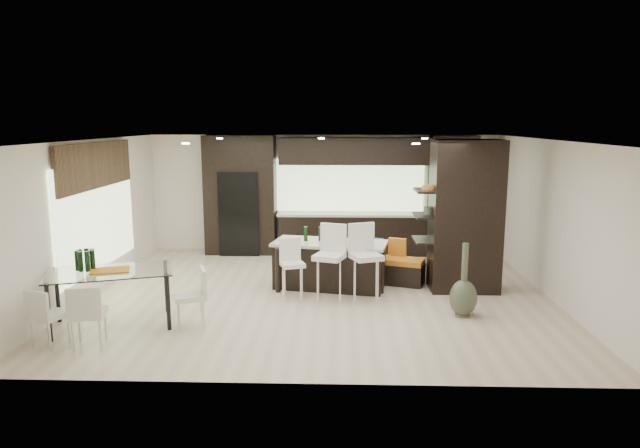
{
  "coord_description": "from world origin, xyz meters",
  "views": [
    {
      "loc": [
        0.34,
        -9.7,
        3.03
      ],
      "look_at": [
        0.0,
        0.6,
        1.15
      ],
      "focal_mm": 32.0,
      "sensor_mm": 36.0,
      "label": 1
    }
  ],
  "objects_px": {
    "chair_near": "(89,318)",
    "stool_right": "(366,270)",
    "chair_far": "(49,319)",
    "kitchen_island": "(330,265)",
    "floor_vase": "(464,280)",
    "dining_table": "(112,298)",
    "stool_left": "(293,275)",
    "stool_mid": "(329,270)",
    "chair_end": "(190,300)",
    "bench": "(390,270)"
  },
  "relations": [
    {
      "from": "floor_vase",
      "to": "chair_end",
      "type": "xyz_separation_m",
      "value": [
        -4.14,
        -0.61,
        -0.18
      ]
    },
    {
      "from": "chair_near",
      "to": "chair_far",
      "type": "distance_m",
      "value": 0.55
    },
    {
      "from": "kitchen_island",
      "to": "chair_near",
      "type": "height_order",
      "value": "kitchen_island"
    },
    {
      "from": "kitchen_island",
      "to": "stool_left",
      "type": "bearing_deg",
      "value": -119.81
    },
    {
      "from": "bench",
      "to": "floor_vase",
      "type": "bearing_deg",
      "value": -42.76
    },
    {
      "from": "stool_mid",
      "to": "stool_right",
      "type": "height_order",
      "value": "stool_right"
    },
    {
      "from": "bench",
      "to": "chair_far",
      "type": "xyz_separation_m",
      "value": [
        -4.89,
        -3.22,
        0.13
      ]
    },
    {
      "from": "floor_vase",
      "to": "dining_table",
      "type": "height_order",
      "value": "floor_vase"
    },
    {
      "from": "stool_mid",
      "to": "stool_right",
      "type": "relative_size",
      "value": 0.99
    },
    {
      "from": "stool_right",
      "to": "chair_far",
      "type": "distance_m",
      "value": 4.87
    },
    {
      "from": "kitchen_island",
      "to": "chair_end",
      "type": "height_order",
      "value": "kitchen_island"
    },
    {
      "from": "chair_near",
      "to": "stool_right",
      "type": "bearing_deg",
      "value": 17.72
    },
    {
      "from": "dining_table",
      "to": "chair_end",
      "type": "relative_size",
      "value": 2.16
    },
    {
      "from": "dining_table",
      "to": "chair_end",
      "type": "bearing_deg",
      "value": -18.55
    },
    {
      "from": "bench",
      "to": "dining_table",
      "type": "distance_m",
      "value": 4.98
    },
    {
      "from": "chair_far",
      "to": "stool_right",
      "type": "bearing_deg",
      "value": 46.08
    },
    {
      "from": "kitchen_island",
      "to": "chair_end",
      "type": "distance_m",
      "value": 2.92
    },
    {
      "from": "stool_left",
      "to": "stool_mid",
      "type": "bearing_deg",
      "value": -23.24
    },
    {
      "from": "floor_vase",
      "to": "chair_near",
      "type": "height_order",
      "value": "floor_vase"
    },
    {
      "from": "dining_table",
      "to": "floor_vase",
      "type": "bearing_deg",
      "value": -11.96
    },
    {
      "from": "stool_right",
      "to": "floor_vase",
      "type": "distance_m",
      "value": 1.66
    },
    {
      "from": "kitchen_island",
      "to": "dining_table",
      "type": "xyz_separation_m",
      "value": [
        -3.21,
        -2.1,
        -0.0
      ]
    },
    {
      "from": "bench",
      "to": "chair_near",
      "type": "distance_m",
      "value": 5.42
    },
    {
      "from": "stool_mid",
      "to": "floor_vase",
      "type": "relative_size",
      "value": 0.9
    },
    {
      "from": "chair_end",
      "to": "bench",
      "type": "bearing_deg",
      "value": -71.05
    },
    {
      "from": "stool_left",
      "to": "chair_far",
      "type": "bearing_deg",
      "value": -164.47
    },
    {
      "from": "dining_table",
      "to": "stool_left",
      "type": "bearing_deg",
      "value": 9.57
    },
    {
      "from": "dining_table",
      "to": "kitchen_island",
      "type": "bearing_deg",
      "value": 14.71
    },
    {
      "from": "dining_table",
      "to": "chair_near",
      "type": "xyz_separation_m",
      "value": [
        0.0,
        -0.79,
        -0.02
      ]
    },
    {
      "from": "dining_table",
      "to": "chair_end",
      "type": "distance_m",
      "value": 1.18
    },
    {
      "from": "chair_near",
      "to": "stool_left",
      "type": "bearing_deg",
      "value": 28.77
    },
    {
      "from": "stool_left",
      "to": "stool_right",
      "type": "relative_size",
      "value": 0.79
    },
    {
      "from": "stool_right",
      "to": "bench",
      "type": "height_order",
      "value": "stool_right"
    },
    {
      "from": "chair_near",
      "to": "chair_end",
      "type": "height_order",
      "value": "chair_end"
    },
    {
      "from": "stool_left",
      "to": "floor_vase",
      "type": "height_order",
      "value": "floor_vase"
    },
    {
      "from": "kitchen_island",
      "to": "chair_end",
      "type": "relative_size",
      "value": 2.5
    },
    {
      "from": "stool_left",
      "to": "bench",
      "type": "relative_size",
      "value": 0.67
    },
    {
      "from": "bench",
      "to": "floor_vase",
      "type": "relative_size",
      "value": 1.08
    },
    {
      "from": "stool_right",
      "to": "bench",
      "type": "distance_m",
      "value": 1.26
    },
    {
      "from": "kitchen_island",
      "to": "chair_near",
      "type": "xyz_separation_m",
      "value": [
        -3.21,
        -2.9,
        -0.02
      ]
    },
    {
      "from": "kitchen_island",
      "to": "floor_vase",
      "type": "height_order",
      "value": "floor_vase"
    },
    {
      "from": "chair_end",
      "to": "stool_right",
      "type": "bearing_deg",
      "value": -82.08
    },
    {
      "from": "kitchen_island",
      "to": "bench",
      "type": "bearing_deg",
      "value": 27.71
    },
    {
      "from": "floor_vase",
      "to": "chair_near",
      "type": "distance_m",
      "value": 5.51
    },
    {
      "from": "chair_far",
      "to": "chair_end",
      "type": "distance_m",
      "value": 1.89
    },
    {
      "from": "chair_far",
      "to": "chair_end",
      "type": "relative_size",
      "value": 0.93
    },
    {
      "from": "floor_vase",
      "to": "chair_end",
      "type": "distance_m",
      "value": 4.19
    },
    {
      "from": "stool_right",
      "to": "dining_table",
      "type": "distance_m",
      "value": 4.06
    },
    {
      "from": "kitchen_island",
      "to": "chair_near",
      "type": "bearing_deg",
      "value": -126.92
    },
    {
      "from": "stool_mid",
      "to": "chair_end",
      "type": "height_order",
      "value": "stool_mid"
    }
  ]
}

